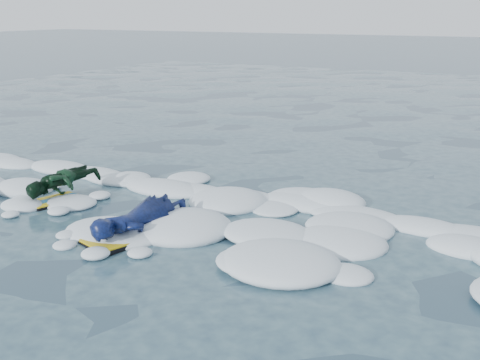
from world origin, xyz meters
name	(u,v)px	position (x,y,z in m)	size (l,w,h in m)	color
ground	(191,237)	(0.00, 0.00, 0.00)	(120.00, 120.00, 0.00)	#1B2D42
foam_band	(233,212)	(0.00, 1.03, 0.00)	(12.00, 3.10, 0.30)	white
prone_woman_unit	(137,220)	(-0.59, -0.25, 0.19)	(0.81, 1.55, 0.38)	black
prone_child_unit	(63,185)	(-2.39, 0.37, 0.22)	(0.72, 1.20, 0.43)	black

